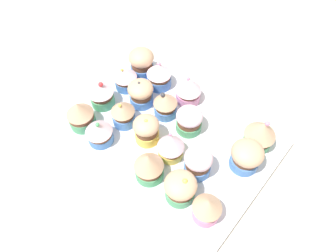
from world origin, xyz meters
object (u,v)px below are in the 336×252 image
at_px(cupcake_6, 123,113).
at_px(cupcake_14, 246,156).
at_px(cupcake_15, 142,62).
at_px(cupcake_17, 189,89).
at_px(cupcake_7, 146,130).
at_px(baking_tray, 168,135).
at_px(napkin, 323,184).
at_px(cupcake_18, 260,134).
at_px(cupcake_2, 149,166).
at_px(cupcake_11, 141,93).
at_px(cupcake_13, 189,120).
at_px(cupcake_16, 159,75).
at_px(cupcake_4, 207,208).
at_px(cupcake_12, 165,104).
at_px(cupcake_9, 198,162).
at_px(cupcake_8, 171,146).
at_px(cupcake_0, 80,114).
at_px(cupcake_3, 180,188).
at_px(cupcake_5, 101,93).
at_px(cupcake_1, 99,131).
at_px(cupcake_10, 125,78).

bearing_deg(cupcake_6, cupcake_14, 16.88).
height_order(cupcake_6, cupcake_15, cupcake_15).
bearing_deg(cupcake_17, cupcake_7, -89.75).
relative_size(baking_tray, napkin, 3.17).
distance_m(cupcake_14, cupcake_18, 0.06).
distance_m(baking_tray, cupcake_7, 0.06).
bearing_deg(baking_tray, cupcake_2, -70.35).
bearing_deg(cupcake_2, cupcake_11, 137.54).
bearing_deg(cupcake_13, cupcake_15, 162.71).
relative_size(cupcake_14, cupcake_16, 0.96).
distance_m(cupcake_4, cupcake_11, 0.31).
bearing_deg(cupcake_12, cupcake_14, 0.61).
xyz_separation_m(cupcake_9, cupcake_14, (0.07, 0.08, -0.00)).
xyz_separation_m(cupcake_8, cupcake_12, (-0.08, 0.08, -0.00)).
height_order(baking_tray, cupcake_12, cupcake_12).
bearing_deg(cupcake_9, cupcake_6, -178.05).
bearing_deg(cupcake_0, cupcake_3, 1.58).
xyz_separation_m(baking_tray, cupcake_14, (0.18, 0.04, 0.04)).
bearing_deg(cupcake_12, cupcake_16, 139.81).
relative_size(cupcake_2, cupcake_16, 1.07).
height_order(baking_tray, cupcake_5, cupcake_5).
xyz_separation_m(cupcake_4, cupcake_18, (-0.01, 0.20, 0.00)).
relative_size(cupcake_1, cupcake_17, 0.92).
height_order(cupcake_3, cupcake_5, cupcake_5).
relative_size(cupcake_13, napkin, 0.43).
bearing_deg(cupcake_5, cupcake_6, -5.17).
bearing_deg(cupcake_16, cupcake_17, 5.76).
bearing_deg(cupcake_18, cupcake_7, -143.41).
relative_size(baking_tray, cupcake_7, 6.40).
bearing_deg(cupcake_1, cupcake_5, 134.11).
distance_m(cupcake_3, cupcake_14, 0.15).
bearing_deg(cupcake_4, cupcake_1, -177.88).
relative_size(cupcake_2, napkin, 0.53).
relative_size(cupcake_7, cupcake_17, 0.97).
distance_m(baking_tray, cupcake_5, 0.19).
height_order(cupcake_0, cupcake_2, cupcake_2).
bearing_deg(cupcake_2, cupcake_0, -179.37).
relative_size(cupcake_7, cupcake_9, 0.98).
xyz_separation_m(cupcake_2, cupcake_7, (-0.06, 0.06, -0.00)).
xyz_separation_m(cupcake_13, napkin, (0.30, 0.07, -0.04)).
relative_size(cupcake_12, cupcake_15, 0.98).
bearing_deg(napkin, cupcake_6, -159.89).
xyz_separation_m(cupcake_12, cupcake_17, (0.01, 0.07, 0.00)).
relative_size(cupcake_10, cupcake_18, 0.81).
bearing_deg(cupcake_9, cupcake_11, 163.75).
height_order(cupcake_14, napkin, cupcake_14).
xyz_separation_m(cupcake_8, cupcake_10, (-0.21, 0.08, -0.00)).
distance_m(cupcake_7, cupcake_17, 0.15).
bearing_deg(cupcake_18, cupcake_0, -147.92).
height_order(cupcake_6, cupcake_17, cupcake_17).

